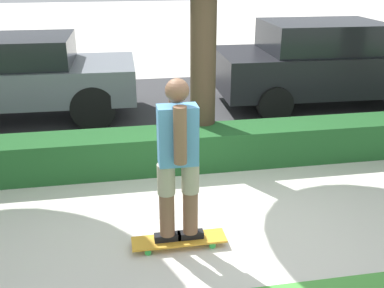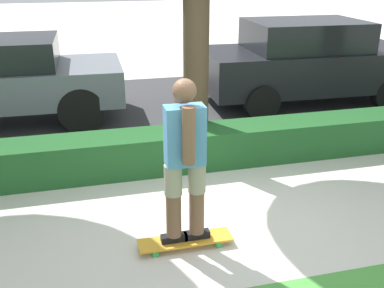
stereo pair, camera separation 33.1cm
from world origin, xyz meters
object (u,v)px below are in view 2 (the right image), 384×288
at_px(parked_car_front, 3,78).
at_px(parked_car_middle, 307,61).
at_px(skateboard, 185,240).
at_px(skater_person, 185,160).

bearing_deg(parked_car_front, parked_car_middle, 0.04).
bearing_deg(skateboard, skater_person, 0.00).
bearing_deg(skateboard, parked_car_front, 115.95).
bearing_deg(parked_car_middle, skater_person, -127.38).
distance_m(skater_person, parked_car_middle, 5.53).
bearing_deg(skater_person, parked_car_front, 115.95).
xyz_separation_m(skater_person, parked_car_front, (-2.15, 4.42, -0.16)).
relative_size(skateboard, parked_car_middle, 0.22).
height_order(skater_person, parked_car_middle, skater_person).
relative_size(skater_person, parked_car_front, 0.41).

